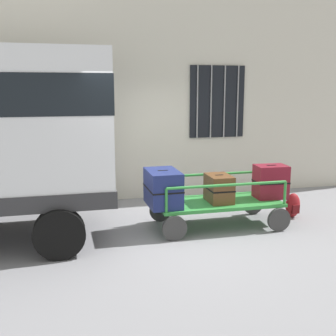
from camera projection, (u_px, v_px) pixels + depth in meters
name	position (u px, v px, depth m)	size (l,w,h in m)	color
ground_plane	(166.00, 233.00, 6.64)	(40.00, 40.00, 0.00)	gray
building_wall	(139.00, 77.00, 8.42)	(12.00, 0.38, 5.00)	beige
luggage_cart	(218.00, 206.00, 6.91)	(2.13, 1.03, 0.44)	#2D8438
cart_railing	(218.00, 182.00, 6.83)	(2.02, 0.89, 0.39)	#2D8438
suitcase_left_bottom	(163.00, 188.00, 6.59)	(0.51, 0.77, 0.57)	navy
suitcase_midleft_bottom	(219.00, 188.00, 6.82)	(0.39, 0.55, 0.45)	brown
suitcase_center_bottom	(271.00, 182.00, 7.06)	(0.56, 0.42, 0.57)	maroon
backpack	(293.00, 205.00, 7.41)	(0.27, 0.22, 0.44)	maroon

